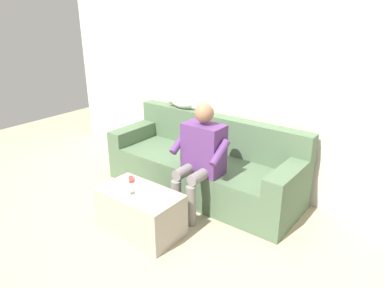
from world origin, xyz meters
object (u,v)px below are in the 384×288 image
at_px(couch, 204,167).
at_px(cat_on_backrest, 181,103).
at_px(coffee_table, 141,212).
at_px(person_solo_seated, 200,154).
at_px(remote_red, 131,179).
at_px(remote_gray, 130,190).

bearing_deg(couch, cat_on_backrest, -26.22).
xyz_separation_m(couch, coffee_table, (0.00, 1.01, -0.08)).
height_order(person_solo_seated, remote_red, person_solo_seated).
bearing_deg(remote_red, couch, 115.58).
relative_size(couch, cat_on_backrest, 4.16).
distance_m(coffee_table, remote_red, 0.34).
distance_m(coffee_table, person_solo_seated, 0.79).
height_order(couch, remote_gray, couch).
bearing_deg(remote_gray, cat_on_backrest, -45.02).
relative_size(coffee_table, remote_gray, 6.15).
bearing_deg(remote_gray, coffee_table, -126.18).
height_order(cat_on_backrest, remote_gray, cat_on_backrest).
height_order(coffee_table, person_solo_seated, person_solo_seated).
distance_m(couch, coffee_table, 1.01).
bearing_deg(person_solo_seated, cat_on_backrest, -40.04).
xyz_separation_m(couch, remote_gray, (0.07, 1.05, 0.14)).
height_order(couch, cat_on_backrest, cat_on_backrest).
bearing_deg(remote_red, person_solo_seated, 89.26).
bearing_deg(remote_red, coffee_table, 12.70).
bearing_deg(cat_on_backrest, coffee_table, 113.10).
bearing_deg(person_solo_seated, couch, -59.74).
bearing_deg(coffee_table, couch, -90.00).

